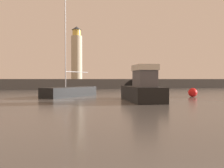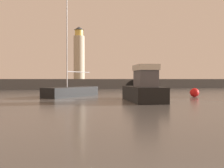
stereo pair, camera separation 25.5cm
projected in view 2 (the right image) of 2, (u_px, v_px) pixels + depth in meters
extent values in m
plane|color=#4C4742|center=(75.00, 98.00, 28.53)|extent=(220.00, 220.00, 0.00)
cube|color=#423F3D|center=(61.00, 84.00, 53.86)|extent=(88.62, 4.53, 2.18)
cylinder|color=beige|center=(79.00, 58.00, 54.72)|extent=(2.36, 2.36, 9.30)
cylinder|color=#F2CC59|center=(79.00, 33.00, 54.62)|extent=(1.77, 1.77, 1.30)
cone|color=#33383D|center=(79.00, 28.00, 54.60)|extent=(2.12, 2.12, 0.74)
cube|color=black|center=(143.00, 94.00, 24.72)|extent=(3.62, 7.70, 1.43)
cone|color=black|center=(133.00, 91.00, 29.08)|extent=(2.91, 2.77, 2.63)
cube|color=#595960|center=(146.00, 79.00, 23.69)|extent=(2.04, 2.95, 1.53)
cube|color=silver|center=(146.00, 68.00, 23.67)|extent=(2.25, 3.25, 0.54)
cube|color=black|center=(72.00, 92.00, 31.10)|extent=(7.46, 7.28, 1.18)
cylinder|color=#B7B7BC|center=(67.00, 44.00, 30.29)|extent=(0.12, 0.12, 10.46)
cylinder|color=#B7B7BC|center=(79.00, 72.00, 32.27)|extent=(3.30, 3.17, 0.09)
sphere|color=red|center=(194.00, 93.00, 30.29)|extent=(1.08, 1.08, 1.08)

